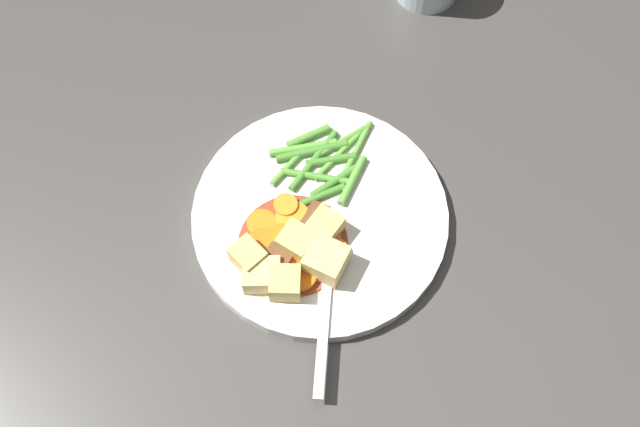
{
  "coord_description": "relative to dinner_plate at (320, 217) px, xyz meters",
  "views": [
    {
      "loc": [
        0.31,
        0.13,
        0.71
      ],
      "look_at": [
        0.0,
        0.0,
        0.02
      ],
      "focal_mm": 41.8,
      "sensor_mm": 36.0,
      "label": 1
    }
  ],
  "objects": [
    {
      "name": "potato_chunk_0",
      "position": [
        0.05,
        -0.01,
        0.02
      ],
      "size": [
        0.04,
        0.04,
        0.03
      ],
      "primitive_type": "cube",
      "rotation": [
        0.0,
        0.0,
        4.54
      ],
      "color": "#DBBC6B",
      "rests_on": "dinner_plate"
    },
    {
      "name": "green_bean_11",
      "position": [
        -0.06,
        -0.01,
        0.01
      ],
      "size": [
        0.04,
        0.05,
        0.01
      ],
      "primitive_type": "cylinder",
      "rotation": [
        0.0,
        1.57,
        5.3
      ],
      "color": "#4C8E33",
      "rests_on": "dinner_plate"
    },
    {
      "name": "dinner_plate",
      "position": [
        0.0,
        0.0,
        0.0
      ],
      "size": [
        0.27,
        0.27,
        0.02
      ],
      "primitive_type": "cylinder",
      "color": "white",
      "rests_on": "ground_plane"
    },
    {
      "name": "meat_chunk_0",
      "position": [
        0.01,
        -0.0,
        0.02
      ],
      "size": [
        0.02,
        0.02,
        0.02
      ],
      "primitive_type": "cube",
      "rotation": [
        0.0,
        0.0,
        3.1
      ],
      "color": "brown",
      "rests_on": "dinner_plate"
    },
    {
      "name": "potato_chunk_3",
      "position": [
        0.05,
        0.03,
        0.02
      ],
      "size": [
        0.04,
        0.04,
        0.03
      ],
      "primitive_type": "cube",
      "rotation": [
        0.0,
        0.0,
        3.07
      ],
      "color": "#E5CC7A",
      "rests_on": "dinner_plate"
    },
    {
      "name": "green_bean_2",
      "position": [
        -0.07,
        -0.01,
        0.01
      ],
      "size": [
        0.08,
        0.03,
        0.01
      ],
      "primitive_type": "cylinder",
      "rotation": [
        0.0,
        1.57,
        5.97
      ],
      "color": "#66AD42",
      "rests_on": "dinner_plate"
    },
    {
      "name": "green_bean_8",
      "position": [
        -0.04,
        -0.0,
        0.01
      ],
      "size": [
        0.05,
        0.04,
        0.01
      ],
      "primitive_type": "cylinder",
      "rotation": [
        0.0,
        1.57,
        5.74
      ],
      "color": "#4C8E33",
      "rests_on": "dinner_plate"
    },
    {
      "name": "green_bean_9",
      "position": [
        -0.05,
        0.02,
        0.01
      ],
      "size": [
        0.06,
        0.01,
        0.01
      ],
      "primitive_type": "cylinder",
      "rotation": [
        0.0,
        1.57,
        6.25
      ],
      "color": "#66AD42",
      "rests_on": "dinner_plate"
    },
    {
      "name": "green_bean_6",
      "position": [
        -0.04,
        -0.02,
        0.01
      ],
      "size": [
        0.02,
        0.07,
        0.01
      ],
      "primitive_type": "cylinder",
      "rotation": [
        0.0,
        1.57,
        4.93
      ],
      "color": "#599E38",
      "rests_on": "dinner_plate"
    },
    {
      "name": "green_bean_5",
      "position": [
        -0.05,
        -0.03,
        0.01
      ],
      "size": [
        0.08,
        0.02,
        0.01
      ],
      "primitive_type": "cylinder",
      "rotation": [
        0.0,
        1.57,
        6.08
      ],
      "color": "#4C8E33",
      "rests_on": "dinner_plate"
    },
    {
      "name": "green_bean_4",
      "position": [
        -0.08,
        0.01,
        0.01
      ],
      "size": [
        0.08,
        0.01,
        0.01
      ],
      "primitive_type": "cylinder",
      "rotation": [
        0.0,
        1.57,
        6.25
      ],
      "color": "#66AD42",
      "rests_on": "dinner_plate"
    },
    {
      "name": "carrot_slice_0",
      "position": [
        0.04,
        -0.02,
        0.01
      ],
      "size": [
        0.04,
        0.04,
        0.01
      ],
      "primitive_type": "cylinder",
      "rotation": [
        0.0,
        0.0,
        1.29
      ],
      "color": "orange",
      "rests_on": "dinner_plate"
    },
    {
      "name": "potato_chunk_2",
      "position": [
        0.02,
        0.01,
        0.02
      ],
      "size": [
        0.04,
        0.04,
        0.03
      ],
      "primitive_type": "cube",
      "rotation": [
        0.0,
        0.0,
        1.35
      ],
      "color": "#DBBC6B",
      "rests_on": "dinner_plate"
    },
    {
      "name": "carrot_slice_4",
      "position": [
        0.04,
        0.03,
        0.01
      ],
      "size": [
        0.04,
        0.04,
        0.01
      ],
      "primitive_type": "cylinder",
      "rotation": [
        0.0,
        0.0,
        2.61
      ],
      "color": "orange",
      "rests_on": "dinner_plate"
    },
    {
      "name": "carrot_slice_2",
      "position": [
        0.07,
        0.01,
        0.01
      ],
      "size": [
        0.05,
        0.05,
        0.01
      ],
      "primitive_type": "cylinder",
      "rotation": [
        0.0,
        0.0,
        5.44
      ],
      "color": "orange",
      "rests_on": "dinner_plate"
    },
    {
      "name": "meat_chunk_1",
      "position": [
        0.07,
        -0.02,
        0.02
      ],
      "size": [
        0.03,
        0.03,
        0.02
      ],
      "primitive_type": "cube",
      "rotation": [
        0.0,
        0.0,
        4.6
      ],
      "color": "brown",
      "rests_on": "dinner_plate"
    },
    {
      "name": "carrot_slice_6",
      "position": [
        0.04,
        -0.05,
        0.01
      ],
      "size": [
        0.03,
        0.03,
        0.01
      ],
      "primitive_type": "cylinder",
      "rotation": [
        0.0,
        0.0,
        3.02
      ],
      "color": "orange",
      "rests_on": "dinner_plate"
    },
    {
      "name": "stew_sauce",
      "position": [
        0.04,
        -0.01,
        0.01
      ],
      "size": [
        0.11,
        0.11,
        0.0
      ],
      "primitive_type": "cylinder",
      "color": "#93381E",
      "rests_on": "dinner_plate"
    },
    {
      "name": "potato_chunk_1",
      "position": [
        0.09,
        -0.02,
        0.02
      ],
      "size": [
        0.04,
        0.05,
        0.03
      ],
      "primitive_type": "cube",
      "rotation": [
        0.0,
        0.0,
        1.99
      ],
      "color": "#E5CC7A",
      "rests_on": "dinner_plate"
    },
    {
      "name": "green_bean_12",
      "position": [
        -0.08,
        -0.05,
        0.01
      ],
      "size": [
        0.04,
        0.04,
        0.01
      ],
      "primitive_type": "cylinder",
      "rotation": [
        0.0,
        1.57,
        5.58
      ],
      "color": "#599E38",
      "rests_on": "dinner_plate"
    },
    {
      "name": "potato_chunk_4",
      "position": [
        0.08,
        -0.04,
        0.02
      ],
      "size": [
        0.04,
        0.04,
        0.03
      ],
      "primitive_type": "cube",
      "rotation": [
        0.0,
        0.0,
        1.16
      ],
      "color": "#DBBC6B",
      "rests_on": "dinner_plate"
    },
    {
      "name": "green_bean_1",
      "position": [
        -0.06,
        -0.05,
        0.01
      ],
      "size": [
        0.05,
        0.07,
        0.01
      ],
      "primitive_type": "cylinder",
      "rotation": [
        0.0,
        1.57,
        5.3
      ],
      "color": "#66AD42",
      "rests_on": "dinner_plate"
    },
    {
      "name": "green_bean_10",
      "position": [
        -0.04,
        -0.05,
        0.01
      ],
      "size": [
        0.05,
        0.02,
        0.01
      ],
      "primitive_type": "cylinder",
      "rotation": [
        0.0,
        1.57,
        6.0
      ],
      "color": "#66AD42",
      "rests_on": "dinner_plate"
    },
    {
      "name": "carrot_slice_3",
      "position": [
        0.06,
        -0.04,
        0.01
      ],
      "size": [
        0.04,
        0.04,
        0.01
      ],
      "primitive_type": "cylinder",
      "rotation": [
        0.0,
        0.0,
        6.03
      ],
      "color": "orange",
      "rests_on": "dinner_plate"
    },
    {
      "name": "green_bean_0",
      "position": [
        -0.06,
        -0.04,
        0.01
      ],
      "size": [
        0.05,
        0.07,
        0.01
      ],
      "primitive_type": "cylinder",
      "rotation": [
        0.0,
        1.57,
        5.35
      ],
      "color": "#4C8E33",
      "rests_on": "dinner_plate"
    },
    {
      "name": "ground_plane",
      "position": [
        0.0,
        0.0,
        -0.01
      ],
      "size": [
        3.0,
        3.0,
        0.0
      ],
      "primitive_type": "plane",
      "color": "#423F3D"
    },
    {
      "name": "carrot_slice_1",
      "position": [
        0.02,
        -0.02,
        0.01
      ],
      "size": [
        0.05,
        0.05,
        0.01
      ],
      "primitive_type": "cylinder",
      "rotation": [
        0.0,
        0.0,
        2.79
      ],
      "color": "orange",
      "rests_on": "dinner_plate"
    },
    {
      "name": "fork",
      "position": [
        0.09,
        0.04,
        0.01
      ],
      "size": [
        0.17,
        0.07,
        0.0
      ],
      "color": "silver",
      "rests_on": "dinner_plate"
    },
    {
      "name": "potato_chunk_5",
      "position": [
        0.09,
        -0.0,
        0.02
      ],
      "size": [
        0.04,
        0.04,
        0.03
      ],
      "primitive_type": "cube",
      "rotation": [
        0.0,
        0.0,
        0.36
      ],
      "color": "#DBBC6B",
      "rests_on": "dinner_plate"
    },
    {
      "name": "meat_chunk_2",
      "position": [
        0.03,
        -0.0,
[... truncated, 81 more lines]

